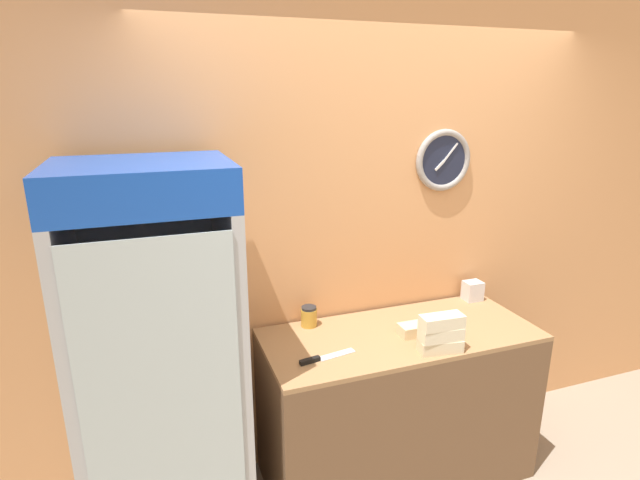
# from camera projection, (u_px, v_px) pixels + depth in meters

# --- Properties ---
(wall_back) EXTENTS (5.20, 0.09, 2.70)m
(wall_back) POSITION_uv_depth(u_px,v_px,m) (375.00, 236.00, 2.90)
(wall_back) COLOR tan
(wall_back) RESTS_ON ground_plane
(prep_counter) EXTENTS (1.49, 0.63, 0.91)m
(prep_counter) POSITION_uv_depth(u_px,v_px,m) (397.00, 405.00, 2.83)
(prep_counter) COLOR brown
(prep_counter) RESTS_ON ground_plane
(beverage_cooler) EXTENTS (0.71, 0.67, 1.89)m
(beverage_cooler) POSITION_uv_depth(u_px,v_px,m) (159.00, 348.00, 2.29)
(beverage_cooler) COLOR #B2B7BC
(beverage_cooler) RESTS_ON ground_plane
(sandwich_stack_bottom) EXTENTS (0.23, 0.12, 0.07)m
(sandwich_stack_bottom) POSITION_uv_depth(u_px,v_px,m) (440.00, 346.00, 2.49)
(sandwich_stack_bottom) COLOR beige
(sandwich_stack_bottom) RESTS_ON prep_counter
(sandwich_stack_middle) EXTENTS (0.22, 0.11, 0.07)m
(sandwich_stack_middle) POSITION_uv_depth(u_px,v_px,m) (441.00, 334.00, 2.48)
(sandwich_stack_middle) COLOR beige
(sandwich_stack_middle) RESTS_ON sandwich_stack_bottom
(sandwich_stack_top) EXTENTS (0.22, 0.10, 0.07)m
(sandwich_stack_top) POSITION_uv_depth(u_px,v_px,m) (442.00, 322.00, 2.46)
(sandwich_stack_top) COLOR beige
(sandwich_stack_top) RESTS_ON sandwich_stack_middle
(sandwich_flat_left) EXTENTS (0.19, 0.10, 0.06)m
(sandwich_flat_left) POSITION_uv_depth(u_px,v_px,m) (417.00, 329.00, 2.67)
(sandwich_flat_left) COLOR beige
(sandwich_flat_left) RESTS_ON prep_counter
(chefs_knife) EXTENTS (0.30, 0.08, 0.02)m
(chefs_knife) POSITION_uv_depth(u_px,v_px,m) (320.00, 358.00, 2.42)
(chefs_knife) COLOR silver
(chefs_knife) RESTS_ON prep_counter
(condiment_jar) EXTENTS (0.09, 0.09, 0.11)m
(condiment_jar) POSITION_uv_depth(u_px,v_px,m) (309.00, 316.00, 2.76)
(condiment_jar) COLOR gold
(condiment_jar) RESTS_ON prep_counter
(napkin_dispenser) EXTENTS (0.11, 0.09, 0.12)m
(napkin_dispenser) POSITION_uv_depth(u_px,v_px,m) (473.00, 291.00, 3.11)
(napkin_dispenser) COLOR silver
(napkin_dispenser) RESTS_ON prep_counter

